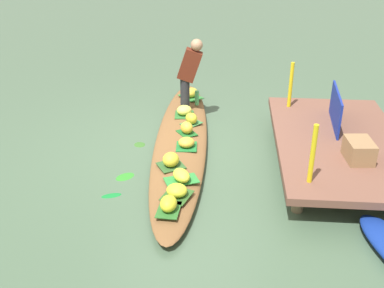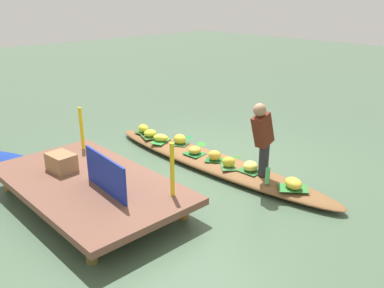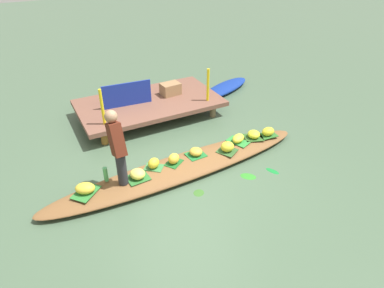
{
  "view_description": "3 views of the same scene",
  "coord_description": "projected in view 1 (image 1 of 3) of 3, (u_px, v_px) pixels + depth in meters",
  "views": [
    {
      "loc": [
        6.42,
        0.69,
        3.31
      ],
      "look_at": [
        0.36,
        0.2,
        0.24
      ],
      "focal_mm": 43.66,
      "sensor_mm": 36.0,
      "label": 1
    },
    {
      "loc": [
        -4.67,
        4.93,
        2.96
      ],
      "look_at": [
        0.18,
        0.34,
        0.48
      ],
      "focal_mm": 38.19,
      "sensor_mm": 36.0,
      "label": 2
    },
    {
      "loc": [
        -2.12,
        -4.39,
        3.68
      ],
      "look_at": [
        0.31,
        0.2,
        0.38
      ],
      "focal_mm": 31.56,
      "sensor_mm": 36.0,
      "label": 3
    }
  ],
  "objects": [
    {
      "name": "canal_water",
      "position": [
        181.0,
        147.0,
        7.25
      ],
      "size": [
        40.0,
        40.0,
        0.0
      ],
      "primitive_type": "plane",
      "color": "#455E46",
      "rests_on": "ground"
    },
    {
      "name": "banana_bunch_4",
      "position": [
        187.0,
        128.0,
        7.23
      ],
      "size": [
        0.28,
        0.27,
        0.18
      ],
      "primitive_type": "ellipsoid",
      "rotation": [
        0.0,
        0.0,
        3.65
      ],
      "color": "gold",
      "rests_on": "vendor_boat"
    },
    {
      "name": "banana_bunch_0",
      "position": [
        191.0,
        118.0,
        7.55
      ],
      "size": [
        0.29,
        0.27,
        0.18
      ],
      "primitive_type": "ellipsoid",
      "rotation": [
        0.0,
        0.0,
        3.71
      ],
      "color": "gold",
      "rests_on": "vendor_boat"
    },
    {
      "name": "leaf_mat_2",
      "position": [
        171.0,
        166.0,
        6.35
      ],
      "size": [
        0.44,
        0.44,
        0.01
      ],
      "primitive_type": "cube",
      "rotation": [
        0.0,
        0.0,
        0.52
      ],
      "color": "#2E5728",
      "rests_on": "vendor_boat"
    },
    {
      "name": "drifting_plant_0",
      "position": [
        111.0,
        195.0,
        6.01
      ],
      "size": [
        0.2,
        0.28,
        0.01
      ],
      "primitive_type": "ellipsoid",
      "rotation": [
        0.0,
        0.0,
        1.94
      ],
      "color": "#15792E",
      "rests_on": "ground"
    },
    {
      "name": "leaf_mat_4",
      "position": [
        187.0,
        133.0,
        7.27
      ],
      "size": [
        0.39,
        0.37,
        0.01
      ],
      "primitive_type": "cube",
      "rotation": [
        0.0,
        0.0,
        0.58
      ],
      "color": "#1C5D23",
      "rests_on": "vendor_boat"
    },
    {
      "name": "banana_bunch_3",
      "position": [
        168.0,
        203.0,
        5.38
      ],
      "size": [
        0.27,
        0.21,
        0.17
      ],
      "primitive_type": "ellipsoid",
      "rotation": [
        0.0,
        0.0,
        3.11
      ],
      "color": "yellow",
      "rests_on": "vendor_boat"
    },
    {
      "name": "leaf_mat_6",
      "position": [
        181.0,
        180.0,
        6.0
      ],
      "size": [
        0.4,
        0.49,
        0.01
      ],
      "primitive_type": "cube",
      "rotation": [
        0.0,
        0.0,
        1.96
      ],
      "color": "#2C8235",
      "rests_on": "vendor_boat"
    },
    {
      "name": "banana_bunch_8",
      "position": [
        186.0,
        142.0,
        6.82
      ],
      "size": [
        0.33,
        0.33,
        0.14
      ],
      "primitive_type": "ellipsoid",
      "rotation": [
        0.0,
        0.0,
        5.34
      ],
      "color": "gold",
      "rests_on": "vendor_boat"
    },
    {
      "name": "drifting_plant_1",
      "position": [
        140.0,
        144.0,
        7.31
      ],
      "size": [
        0.25,
        0.24,
        0.01
      ],
      "primitive_type": "ellipsoid",
      "rotation": [
        0.0,
        0.0,
        2.06
      ],
      "color": "#346626",
      "rests_on": "ground"
    },
    {
      "name": "leaf_mat_1",
      "position": [
        177.0,
        195.0,
        5.68
      ],
      "size": [
        0.44,
        0.42,
        0.01
      ],
      "primitive_type": "cube",
      "rotation": [
        0.0,
        0.0,
        2.81
      ],
      "color": "#2E5923",
      "rests_on": "vendor_boat"
    },
    {
      "name": "leaf_mat_0",
      "position": [
        191.0,
        123.0,
        7.59
      ],
      "size": [
        0.39,
        0.38,
        0.01
      ],
      "primitive_type": "cube",
      "rotation": [
        0.0,
        0.0,
        2.44
      ],
      "color": "#3A793F",
      "rests_on": "vendor_boat"
    },
    {
      "name": "banana_bunch_5",
      "position": [
        184.0,
        110.0,
        7.88
      ],
      "size": [
        0.35,
        0.35,
        0.16
      ],
      "primitive_type": "ellipsoid",
      "rotation": [
        0.0,
        0.0,
        5.51
      ],
      "color": "#EDE658",
      "rests_on": "vendor_boat"
    },
    {
      "name": "market_banner",
      "position": [
        336.0,
        109.0,
        6.96
      ],
      "size": [
        1.08,
        0.12,
        0.53
      ],
      "primitive_type": "cube",
      "rotation": [
        0.0,
        0.0,
        -0.08
      ],
      "color": "navy",
      "rests_on": "dock_platform"
    },
    {
      "name": "dock_platform",
      "position": [
        339.0,
        143.0,
        6.66
      ],
      "size": [
        3.2,
        1.8,
        0.37
      ],
      "color": "brown",
      "rests_on": "ground"
    },
    {
      "name": "leaf_mat_7",
      "position": [
        191.0,
        97.0,
        8.67
      ],
      "size": [
        0.52,
        0.51,
        0.01
      ],
      "primitive_type": "cube",
      "rotation": [
        0.0,
        0.0,
        0.72
      ],
      "color": "#2D7731",
      "rests_on": "vendor_boat"
    },
    {
      "name": "water_bottle",
      "position": [
        197.0,
        98.0,
        8.27
      ],
      "size": [
        0.07,
        0.07,
        0.26
      ],
      "primitive_type": "cylinder",
      "color": "#4EB264",
      "rests_on": "vendor_boat"
    },
    {
      "name": "drifting_plant_2",
      "position": [
        125.0,
        177.0,
        6.44
      ],
      "size": [
        0.33,
        0.33,
        0.01
      ],
      "primitive_type": "ellipsoid",
      "rotation": [
        0.0,
        0.0,
        2.37
      ],
      "color": "#2D8326",
      "rests_on": "ground"
    },
    {
      "name": "railing_post_east",
      "position": [
        313.0,
        154.0,
        5.44
      ],
      "size": [
        0.06,
        0.06,
        0.75
      ],
      "primitive_type": "cylinder",
      "color": "yellow",
      "rests_on": "dock_platform"
    },
    {
      "name": "vendor_boat",
      "position": [
        181.0,
        142.0,
        7.21
      ],
      "size": [
        5.08,
        0.99,
        0.18
      ],
      "primitive_type": "ellipsoid",
      "rotation": [
        0.0,
        0.0,
        0.04
      ],
      "color": "brown",
      "rests_on": "ground"
    },
    {
      "name": "banana_bunch_6",
      "position": [
        181.0,
        175.0,
        5.97
      ],
      "size": [
        0.36,
        0.32,
        0.15
      ],
      "primitive_type": "ellipsoid",
      "rotation": [
        0.0,
        0.0,
        3.64
      ],
      "color": "yellow",
      "rests_on": "vendor_boat"
    },
    {
      "name": "leaf_mat_3",
      "position": [
        169.0,
        210.0,
        5.42
      ],
      "size": [
        0.38,
        0.28,
        0.01
      ],
      "primitive_type": "cube",
      "rotation": [
        0.0,
        0.0,
        3.07
      ],
      "color": "#2B6528",
      "rests_on": "vendor_boat"
    },
    {
      "name": "banana_bunch_2",
      "position": [
        171.0,
        159.0,
        6.3
      ],
      "size": [
        0.27,
        0.24,
        0.19
      ],
      "primitive_type": "ellipsoid",
      "rotation": [
        0.0,
        0.0,
        4.65
      ],
      "color": "yellow",
      "rests_on": "vendor_boat"
    },
    {
      "name": "vendor_person",
      "position": [
        189.0,
        71.0,
        7.82
      ],
      "size": [
        0.2,
        0.44,
        1.24
      ],
      "color": "#28282D",
      "rests_on": "vendor_boat"
    },
    {
      "name": "leaf_mat_8",
      "position": [
        186.0,
        147.0,
        6.85
      ],
      "size": [
        0.35,
        0.32,
        0.01
      ],
      "primitive_type": "cube",
      "rotation": [
        0.0,
        0.0,
        0.06
      ],
      "color": "#1D6C2D",
      "rests_on": "vendor_boat"
    },
    {
      "name": "banana_bunch_1",
      "position": [
        177.0,
        190.0,
        5.65
      ],
      "size": [
        0.31,
        0.32,
        0.15
      ],
      "primitive_type": "ellipsoid",
      "rotation": [
        0.0,
        0.0,
        4.4
      ],
      "color": "yellow",
      "rests_on": "vendor_boat"
    },
    {
      "name": "produce_crate",
      "position": [
        359.0,
        150.0,
        6.04
      ],
      "size": [
        0.47,
        0.36,
        0.28
      ],
      "primitive_type": "cube",
      "rotation": [
        0.0,
        0.0,
        0.08
      ],
      "color": "#936D48",
      "rests_on": "dock_platform"
    },
    {
      "name": "railing_post_west",
      "position": [
        291.0,
        85.0,
        7.58
      ],
      "size": [
        0.06,
        0.06,
        0.75
      ],
      "primitive_type": "cylinder",
      "color": "yellow",
      "rests_on": "dock_platform"
    },
    {
      "name": "banana_bunch_7",
      "position": [
        191.0,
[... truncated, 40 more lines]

